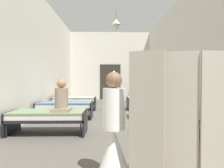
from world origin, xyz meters
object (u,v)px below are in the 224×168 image
bed_left_row_0 (48,116)px  privacy_screen (181,123)px  patient_seated_secondary (165,99)px  bed_right_row_1 (159,106)px  nurse_near_aisle (114,142)px  potted_plant (116,86)px  bed_left_row_1 (65,106)px  patient_seated_primary (62,99)px  bed_right_row_2 (148,100)px  bed_right_row_0 (179,116)px  bed_left_row_2 (75,100)px

bed_left_row_0 → privacy_screen: 3.58m
bed_left_row_0 → patient_seated_secondary: 3.00m
bed_right_row_1 → privacy_screen: size_ratio=1.12×
nurse_near_aisle → potted_plant: 9.49m
bed_left_row_1 → patient_seated_primary: (0.35, -1.97, 0.43)m
bed_left_row_0 → patient_seated_secondary: bearing=0.3°
bed_right_row_2 → privacy_screen: bearing=-98.4°
bed_right_row_2 → bed_left_row_1: bearing=-150.2°
bed_right_row_2 → nurse_near_aisle: (-1.73, -6.10, 0.09)m
bed_right_row_2 → bed_right_row_1: bearing=-90.0°
bed_right_row_2 → patient_seated_secondary: bearing=-95.3°
nurse_near_aisle → privacy_screen: size_ratio=0.87×
patient_seated_primary → potted_plant: size_ratio=0.54×
patient_seated_primary → patient_seated_secondary: same height
patient_seated_primary → potted_plant: 7.43m
bed_right_row_0 → bed_left_row_1: bearing=150.2°
bed_right_row_0 → bed_right_row_1: same height
bed_left_row_1 → privacy_screen: size_ratio=1.12×
bed_right_row_0 → bed_right_row_2: (0.00, 3.80, 0.00)m
bed_left_row_1 → bed_right_row_2: same height
bed_right_row_0 → nurse_near_aisle: (-1.73, -2.30, 0.09)m
bed_right_row_0 → privacy_screen: (-0.95, -2.64, 0.41)m
bed_right_row_0 → bed_left_row_2: (-3.32, 3.80, 0.00)m
bed_right_row_2 → privacy_screen: size_ratio=1.12×
bed_right_row_2 → nurse_near_aisle: 6.34m
bed_left_row_2 → potted_plant: bearing=59.5°
bed_left_row_1 → patient_seated_primary: size_ratio=2.37×
patient_seated_secondary → bed_right_row_1: bearing=79.5°
bed_left_row_0 → bed_right_row_0: size_ratio=1.00×
bed_left_row_0 → bed_right_row_0: (3.32, 0.00, 0.00)m
nurse_near_aisle → patient_seated_secondary: nurse_near_aisle is taller
bed_left_row_2 → patient_seated_primary: bearing=-84.8°
patient_seated_secondary → bed_left_row_2: bearing=128.2°
bed_right_row_2 → privacy_screen: 6.53m
bed_left_row_1 → patient_seated_secondary: patient_seated_secondary is taller
patient_seated_secondary → privacy_screen: 2.73m
bed_left_row_2 → privacy_screen: size_ratio=1.12×
privacy_screen → bed_right_row_1: bearing=89.9°
nurse_near_aisle → bed_right_row_1: bearing=20.9°
nurse_near_aisle → bed_left_row_1: bearing=64.1°
bed_right_row_1 → patient_seated_secondary: patient_seated_secondary is taller
bed_left_row_1 → bed_right_row_0: bearing=-29.8°
patient_seated_secondary → potted_plant: 7.23m
bed_right_row_1 → patient_seated_secondary: (-0.35, -1.88, 0.43)m
bed_left_row_0 → privacy_screen: bearing=-48.1°
bed_left_row_0 → potted_plant: (1.99, 7.18, 0.50)m
bed_left_row_1 → bed_right_row_2: (3.32, 1.90, 0.00)m
bed_right_row_0 → bed_left_row_2: same height
bed_right_row_0 → potted_plant: 7.32m
bed_left_row_1 → patient_seated_secondary: size_ratio=2.37×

